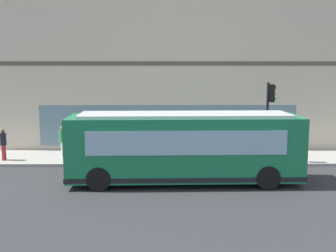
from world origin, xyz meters
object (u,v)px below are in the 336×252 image
at_px(fire_hydrant, 299,149).
at_px(pedestrian_near_building_entrance, 62,139).
at_px(city_bus_nearside, 184,148).
at_px(pedestrian_near_hydrant, 3,142).
at_px(traffic_light_near_corner, 270,107).
at_px(pedestrian_walking_along_curb, 238,136).
at_px(newspaper_vending_box, 117,146).

bearing_deg(fire_hydrant, pedestrian_near_building_entrance, 90.37).
bearing_deg(city_bus_nearside, pedestrian_near_hydrant, 67.88).
distance_m(traffic_light_near_corner, pedestrian_walking_along_curb, 3.25).
bearing_deg(newspaper_vending_box, city_bus_nearside, -146.54).
height_order(city_bus_nearside, fire_hydrant, city_bus_nearside).
relative_size(traffic_light_near_corner, newspaper_vending_box, 4.57).
bearing_deg(traffic_light_near_corner, newspaper_vending_box, 75.70).
xyz_separation_m(traffic_light_near_corner, pedestrian_near_building_entrance, (1.44, 11.02, -1.91)).
xyz_separation_m(city_bus_nearside, pedestrian_near_hydrant, (3.80, 9.35, -0.45)).
relative_size(city_bus_nearside, pedestrian_near_building_entrance, 6.10).
xyz_separation_m(city_bus_nearside, traffic_light_near_corner, (3.33, -4.52, 1.46)).
relative_size(pedestrian_near_hydrant, pedestrian_near_building_entrance, 1.00).
relative_size(city_bus_nearside, fire_hydrant, 13.64).
bearing_deg(pedestrian_near_building_entrance, pedestrian_walking_along_curb, -84.52).
bearing_deg(pedestrian_walking_along_curb, traffic_light_near_corner, -154.38).
bearing_deg(pedestrian_walking_along_curb, newspaper_vending_box, 92.66).
relative_size(pedestrian_near_hydrant, newspaper_vending_box, 1.85).
relative_size(pedestrian_near_hydrant, pedestrian_walking_along_curb, 0.99).
relative_size(traffic_light_near_corner, fire_hydrant, 5.56).
xyz_separation_m(traffic_light_near_corner, pedestrian_near_hydrant, (0.47, 13.87, -1.91)).
relative_size(city_bus_nearside, pedestrian_walking_along_curb, 6.00).
bearing_deg(traffic_light_near_corner, fire_hydrant, -53.63).
distance_m(city_bus_nearside, pedestrian_near_building_entrance, 8.07).
xyz_separation_m(pedestrian_near_building_entrance, newspaper_vending_box, (0.62, -2.93, -0.50)).
relative_size(city_bus_nearside, newspaper_vending_box, 11.22).
bearing_deg(pedestrian_near_hydrant, newspaper_vending_box, -74.56).
bearing_deg(traffic_light_near_corner, pedestrian_walking_along_curb, 25.62).
xyz_separation_m(city_bus_nearside, pedestrian_near_building_entrance, (4.77, 6.50, -0.45)).
distance_m(fire_hydrant, pedestrian_near_hydrant, 15.98).
bearing_deg(fire_hydrant, city_bus_nearside, 126.39).
bearing_deg(fire_hydrant, traffic_light_near_corner, 126.37).
bearing_deg(newspaper_vending_box, traffic_light_near_corner, -104.30).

